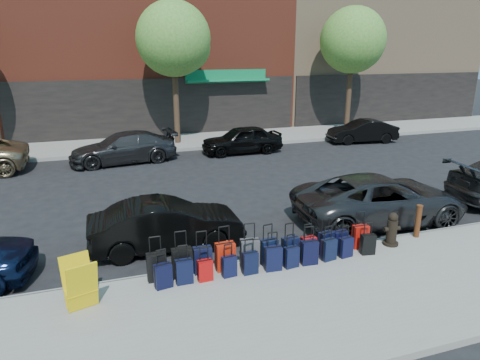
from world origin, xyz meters
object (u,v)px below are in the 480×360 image
object	(u,v)px
suitcase_front_5	(269,251)
car_near_1	(167,225)
car_near_2	(380,199)
car_far_3	(362,131)
tree_right	(355,42)
car_far_1	(123,148)
fire_hydrant	(392,230)
car_far_2	(242,140)
bollard	(418,221)
display_rack	(80,284)
tree_center	(176,41)

from	to	relation	value
suitcase_front_5	car_near_1	distance (m)	2.84
car_near_2	car_near_1	bearing A→B (deg)	91.09
car_near_1	car_far_3	world-z (taller)	car_near_1
tree_right	suitcase_front_5	xyz separation A→B (m)	(-11.11, -14.33, -4.95)
car_near_1	car_far_1	bearing A→B (deg)	2.66
suitcase_front_5	car_near_2	xyz separation A→B (m)	(4.26, 1.68, 0.26)
car_far_3	suitcase_front_5	bearing A→B (deg)	-34.13
fire_hydrant	car_near_1	world-z (taller)	car_near_1
car_far_2	bollard	bearing A→B (deg)	5.50
car_far_1	fire_hydrant	bearing A→B (deg)	20.79
car_near_1	car_far_3	size ratio (longest dim) A/B	1.04
fire_hydrant	bollard	distance (m)	0.99
display_rack	car_near_2	world-z (taller)	car_near_2
fire_hydrant	car_far_2	distance (m)	11.54
car_far_1	car_near_1	bearing A→B (deg)	-3.87
car_near_1	car_near_2	world-z (taller)	car_near_2
tree_center	car_near_1	xyz separation A→B (m)	(-2.70, -12.42, -4.76)
car_far_2	tree_center	bearing A→B (deg)	-138.14
fire_hydrant	car_far_1	distance (m)	12.91
tree_right	fire_hydrant	bearing A→B (deg)	-118.21
tree_center	car_near_1	size ratio (longest dim) A/B	1.84
tree_right	bollard	distance (m)	16.42
car_far_3	tree_center	bearing A→B (deg)	-97.26
suitcase_front_5	car_far_3	world-z (taller)	car_far_3
suitcase_front_5	car_near_2	size ratio (longest dim) A/B	0.19
tree_center	tree_right	world-z (taller)	same
bollard	car_far_1	bearing A→B (deg)	121.63
bollard	car_far_1	distance (m)	13.23
fire_hydrant	car_near_2	bearing A→B (deg)	67.95
car_near_1	car_near_2	bearing A→B (deg)	-92.31
tree_center	car_far_3	bearing A→B (deg)	-14.52
suitcase_front_5	bollard	xyz separation A→B (m)	(4.37, 0.14, 0.16)
car_near_1	car_far_2	distance (m)	10.94
tree_center	car_near_2	xyz separation A→B (m)	(3.65, -12.65, -4.69)
display_rack	car_far_3	world-z (taller)	car_far_3
display_rack	car_near_2	size ratio (longest dim) A/B	0.20
bollard	car_far_2	bearing A→B (deg)	95.93
fire_hydrant	car_far_3	size ratio (longest dim) A/B	0.23
car_far_2	display_rack	bearing A→B (deg)	-31.94
suitcase_front_5	car_far_1	distance (m)	11.69
bollard	car_near_1	bearing A→B (deg)	164.70
suitcase_front_5	car_far_2	bearing A→B (deg)	66.52
fire_hydrant	bollard	world-z (taller)	bollard
tree_right	display_rack	size ratio (longest dim) A/B	7.09
fire_hydrant	car_far_2	xyz separation A→B (m)	(-0.21, 11.54, 0.13)
fire_hydrant	car_near_2	xyz separation A→B (m)	(0.86, 1.72, 0.17)
car_near_1	car_far_1	size ratio (longest dim) A/B	0.83
display_rack	car_far_2	bearing A→B (deg)	41.66
suitcase_front_5	bollard	distance (m)	4.38
suitcase_front_5	car_far_1	xyz separation A→B (m)	(-2.57, 11.41, 0.24)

